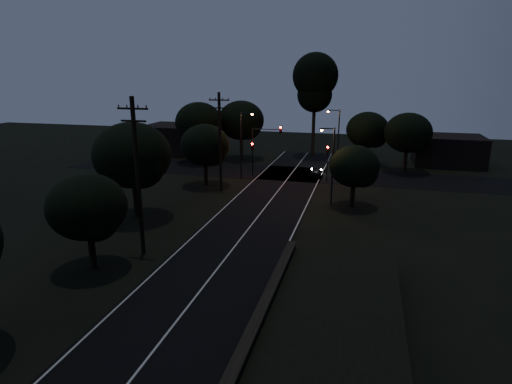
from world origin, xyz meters
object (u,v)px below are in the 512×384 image
Objects in this scene: utility_pole_far at (220,141)px; signal_mast at (266,141)px; tall_pine at (315,82)px; streetlight_a at (242,141)px; signal_left at (252,153)px; signal_right at (327,156)px; streetlight_b at (337,137)px; utility_pole_mid at (138,175)px; streetlight_c at (331,161)px; car at (316,172)px.

utility_pole_far is 1.68× the size of signal_mast.
streetlight_a is (-6.31, -17.00, -6.39)m from tall_pine.
signal_mast is (1.69, 0.00, 1.50)m from signal_left.
streetlight_a is (-9.91, -1.99, 1.80)m from signal_right.
signal_right is 4.45m from streetlight_b.
utility_pole_mid reaches higher than streetlight_b.
signal_left is 14.52m from streetlight_c.
car is at bearing 138.11° from signal_right.
signal_mast is 0.78× the size of streetlight_a.
signal_left is at bearing 136.24° from streetlight_c.
signal_mast is (3.09, 7.99, -1.15)m from utility_pole_far.
tall_pine is (7.00, 40.00, 5.28)m from utility_pole_mid.
signal_right is 0.51× the size of streetlight_b.
streetlight_b reaches higher than signal_mast.
signal_mast reaches higher than signal_left.
utility_pole_far is at bearing 90.00° from utility_pole_mid.
tall_pine reaches higher than streetlight_c.
streetlight_b is 2.49× the size of car.
utility_pole_far is at bearing -111.11° from signal_mast.
streetlight_c is (0.52, -14.00, -0.29)m from streetlight_b.
signal_left is 10.84m from streetlight_b.
streetlight_a is at bearing 144.31° from streetlight_c.
tall_pine is 1.91× the size of streetlight_b.
car is (-2.63, 11.24, -3.80)m from streetlight_c.
signal_mast is 7.30m from car.
tall_pine is 2.45× the size of signal_mast.
utility_pole_mid is 17.00m from utility_pole_far.
streetlight_a is 1.07× the size of streetlight_c.
car is (8.51, 3.24, -4.09)m from streetlight_a.
tall_pine is 16.89m from signal_mast.
streetlight_b is (0.71, 4.01, 1.80)m from signal_right.
signal_left is 1.28× the size of car.
streetlight_b is 14.01m from streetlight_c.
utility_pole_far is 1.31× the size of streetlight_b.
utility_pole_mid is at bearing -90.00° from utility_pole_far.
signal_left reaches higher than car.
streetlight_c reaches higher than car.
utility_pole_far is at bearing -96.59° from streetlight_a.
streetlight_a reaches higher than signal_mast.
streetlight_c is (4.83, -25.00, -6.67)m from tall_pine.
signal_right is at bearing 67.01° from utility_pole_mid.
utility_pole_mid is 1.05× the size of utility_pole_far.
signal_right is at bearing 37.00° from utility_pole_far.
utility_pole_mid reaches higher than signal_left.
streetlight_c reaches higher than signal_left.
signal_mast is at bearing 0.13° from signal_left.
streetlight_a is at bearing -150.52° from streetlight_b.
tall_pine is at bearing 111.38° from streetlight_b.
streetlight_a is 2.49× the size of car.
signal_mast is at bearing 6.61° from car.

